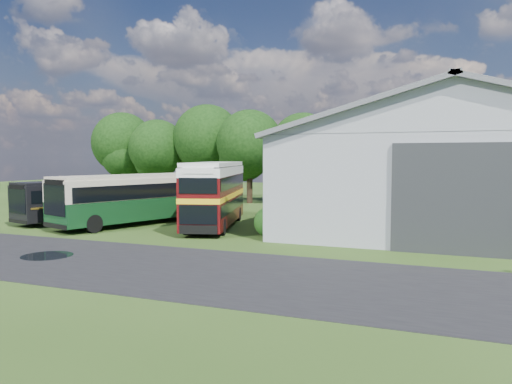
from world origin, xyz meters
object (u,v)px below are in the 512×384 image
at_px(bus_green_single, 140,198).
at_px(bus_maroon_double, 215,195).
at_px(storage_shed, 454,160).
at_px(bus_dark_single, 89,199).

distance_m(bus_green_single, bus_maroon_double, 5.26).
xyz_separation_m(storage_shed, bus_green_single, (-19.00, -8.44, -2.44)).
xyz_separation_m(bus_maroon_double, bus_dark_single, (-9.69, -0.07, -0.53)).
distance_m(bus_green_single, bus_dark_single, 4.49).
bearing_deg(bus_dark_single, bus_green_single, 10.71).
distance_m(storage_shed, bus_maroon_double, 16.06).
distance_m(storage_shed, bus_dark_single, 24.95).
bearing_deg(storage_shed, bus_maroon_double, -149.88).
distance_m(storage_shed, bus_green_single, 20.93).
height_order(bus_green_single, bus_maroon_double, bus_maroon_double).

